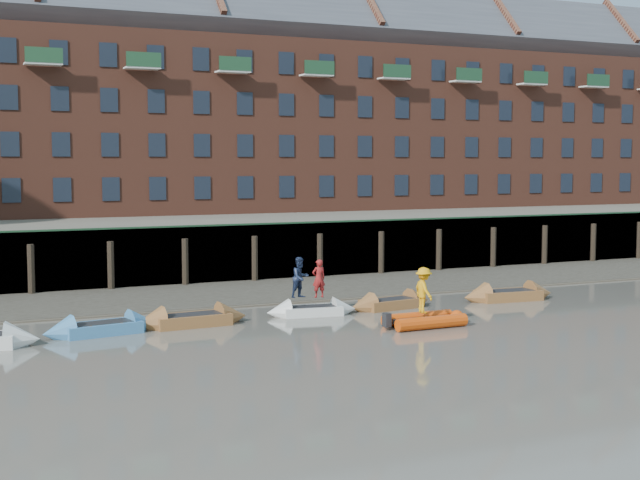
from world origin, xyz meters
TOP-DOWN VIEW (x-y plane):
  - ground at (0.00, 0.00)m, footprint 220.00×220.00m
  - foreshore at (0.00, 18.00)m, footprint 110.00×8.00m
  - mud_band at (0.00, 14.60)m, footprint 110.00×1.60m
  - river_wall at (-0.00, 22.38)m, footprint 110.00×1.23m
  - bank_terrace at (0.00, 36.00)m, footprint 110.00×28.00m
  - apartment_terrace at (-0.00, 36.99)m, footprint 80.60×15.56m
  - rowboat_1 at (-12.57, 10.05)m, footprint 4.83×2.12m
  - rowboat_2 at (-8.84, 10.37)m, footprint 4.94×1.74m
  - rowboat_3 at (-3.30, 10.64)m, footprint 4.19×1.69m
  - rowboat_4 at (0.79, 10.86)m, footprint 4.56×1.93m
  - rowboat_6 at (7.20, 10.66)m, footprint 4.98×1.77m
  - rib_tender at (0.05, 6.34)m, footprint 3.54×1.74m
  - person_rower_a at (-2.99, 10.57)m, footprint 0.62×0.41m
  - person_rower_b at (-3.78, 10.79)m, footprint 1.04×0.91m
  - person_rib_crew at (-0.11, 6.37)m, footprint 0.79×1.27m

SIDE VIEW (x-z plane):
  - ground at x=0.00m, z-range 0.00..0.00m
  - foreshore at x=0.00m, z-range -0.25..0.25m
  - mud_band at x=0.00m, z-range -0.05..0.05m
  - rowboat_3 at x=-3.30m, z-range -0.38..0.80m
  - rowboat_4 at x=0.79m, z-range -0.41..0.87m
  - rowboat_1 at x=-12.57m, z-range -0.44..0.92m
  - rowboat_2 at x=-8.84m, z-range -0.46..0.95m
  - rowboat_6 at x=7.20m, z-range -0.46..0.96m
  - rib_tender at x=0.05m, z-range -0.04..0.57m
  - person_rib_crew at x=-0.11m, z-range 0.57..2.46m
  - river_wall at x=0.00m, z-range -0.06..3.24m
  - bank_terrace at x=0.00m, z-range 0.00..3.20m
  - person_rower_a at x=-2.99m, z-range 0.80..2.49m
  - person_rower_b at x=-3.78m, z-range 0.80..2.60m
  - apartment_terrace at x=0.00m, z-range 2.34..23.31m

